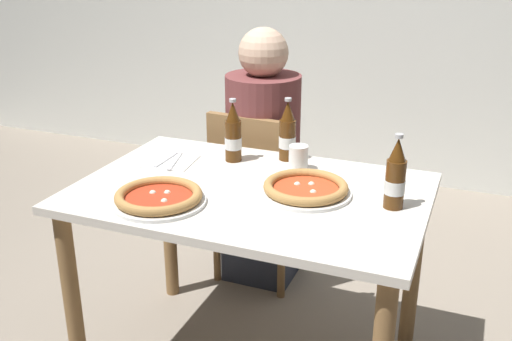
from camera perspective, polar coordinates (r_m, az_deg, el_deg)
name	(u,v)px	position (r m, az deg, el deg)	size (l,w,h in m)	color
dining_table_main	(251,219)	(2.09, -0.51, -4.65)	(1.20, 0.80, 0.75)	silver
chair_behind_table	(258,188)	(2.75, 0.17, -1.67)	(0.43, 0.43, 0.85)	olive
diner_seated	(263,164)	(2.75, 0.67, 0.65)	(0.34, 0.34, 1.21)	#2D3342
pizza_margherita_near	(306,189)	(2.00, 4.81, -1.75)	(0.31, 0.31, 0.04)	white
pizza_marinara_far	(159,197)	(1.95, -9.35, -2.57)	(0.31, 0.31, 0.04)	white
beer_bottle_left	(287,134)	(2.29, 3.05, 3.52)	(0.07, 0.07, 0.25)	#512D0F
beer_bottle_center	(395,177)	(1.92, 13.28, -0.64)	(0.07, 0.07, 0.25)	#512D0F
beer_bottle_right	(233,135)	(2.28, -2.22, 3.44)	(0.07, 0.07, 0.25)	#512D0F
napkin_with_cutlery	(171,161)	(2.32, -8.23, 0.88)	(0.20, 0.20, 0.01)	white
paper_cup	(298,158)	(2.21, 4.11, 1.22)	(0.07, 0.07, 0.10)	white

